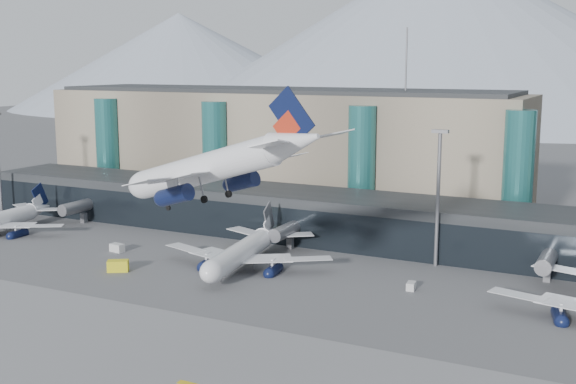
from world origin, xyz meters
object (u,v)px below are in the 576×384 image
Objects in this scene: hero_jet at (222,158)px; veh_b at (243,247)px; lightmast_mid at (438,190)px; veh_a at (117,248)px; veh_g at (411,286)px; jet_parked_mid at (247,243)px; veh_h at (118,266)px; jet_parked_left at (6,214)px.

hero_jet reaches higher than veh_b.
lightmast_mid is 64.48m from veh_a.
lightmast_mid reaches higher than veh_g.
veh_b is (-6.06, 9.02, -3.41)m from jet_parked_mid.
jet_parked_mid is 11.98× the size of veh_a.
jet_parked_mid reaches higher than veh_h.
lightmast_mid reaches higher than jet_parked_mid.
lightmast_mid is at bearing 87.41° from hero_jet.
veh_a is (-48.08, 36.73, -25.30)m from hero_jet.
veh_h is at bearing 118.13° from jet_parked_mid.
veh_h is (-51.16, -13.44, 0.37)m from veh_g.
jet_parked_left is 34.49m from veh_a.
hero_jet is at bearing -29.70° from veh_a.
jet_parked_mid is at bearing 4.44° from veh_h.
veh_a is at bearing 98.63° from veh_h.
veh_g is (12.38, 39.25, -25.45)m from hero_jet.
hero_jet is at bearing -102.36° from lightmast_mid.
veh_h is (-38.79, 25.81, -25.08)m from hero_jet.
veh_g is (32.08, -0.54, -3.61)m from jet_parked_mid.
jet_parked_left is (-82.29, 39.71, -22.13)m from hero_jet.
jet_parked_left is 94.73m from veh_g.
lightmast_mid is 11.27× the size of veh_g.
veh_a reaches higher than veh_g.
veh_b reaches higher than veh_a.
lightmast_mid reaches higher than veh_b.
veh_a is at bearing 88.08° from jet_parked_mid.
jet_parked_mid is at bearing -158.69° from veh_b.
hero_jet is (-12.13, -55.38, 11.69)m from lightmast_mid.
veh_a is (-28.38, -3.06, -3.45)m from jet_parked_mid.
jet_parked_left reaches higher than veh_h.
jet_parked_mid reaches higher than veh_g.
veh_g is (0.25, -16.13, -13.76)m from lightmast_mid.
jet_parked_mid reaches higher than veh_b.
hero_jet reaches higher than veh_h.
lightmast_mid is at bearing -71.98° from jet_parked_mid.
hero_jet reaches higher than jet_parked_left.
veh_b is (-37.89, -6.58, -13.56)m from lightmast_mid.
hero_jet is at bearing -23.77° from veh_g.
hero_jet is 48.39m from veh_g.
veh_a is (-60.21, -18.65, -13.60)m from lightmast_mid.
lightmast_mid is 21.20m from veh_g.
veh_a is at bearing -93.88° from veh_g.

